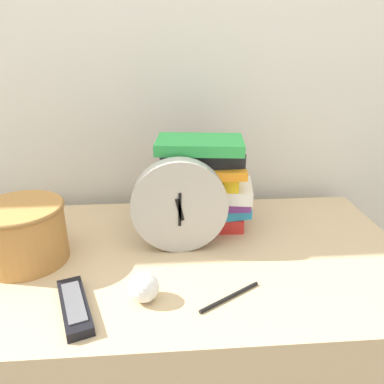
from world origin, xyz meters
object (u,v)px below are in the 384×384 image
at_px(basket, 23,231).
at_px(desk_clock, 179,206).
at_px(crumpled_paper_ball, 144,287).
at_px(pen, 230,297).
at_px(tv_remote, 75,306).
at_px(book_stack, 204,182).

bearing_deg(basket, desk_clock, 3.78).
height_order(crumpled_paper_ball, pen, crumpled_paper_ball).
height_order(basket, tv_remote, basket).
bearing_deg(pen, basket, 158.51).
bearing_deg(desk_clock, basket, -176.22).
relative_size(crumpled_paper_ball, pen, 0.45).
height_order(desk_clock, basket, desk_clock).
distance_m(book_stack, crumpled_paper_ball, 0.37).
height_order(book_stack, pen, book_stack).
xyz_separation_m(desk_clock, tv_remote, (-0.22, -0.22, -0.11)).
bearing_deg(crumpled_paper_ball, tv_remote, -170.67).
xyz_separation_m(desk_clock, pen, (0.09, -0.21, -0.11)).
relative_size(desk_clock, tv_remote, 1.32).
bearing_deg(crumpled_paper_ball, desk_clock, 67.45).
distance_m(book_stack, pen, 0.35).
xyz_separation_m(book_stack, pen, (0.02, -0.33, -0.13)).
relative_size(book_stack, basket, 1.33).
xyz_separation_m(crumpled_paper_ball, pen, (0.17, -0.01, -0.03)).
bearing_deg(basket, pen, -21.49).
bearing_deg(basket, book_stack, 17.96).
distance_m(desk_clock, book_stack, 0.14).
bearing_deg(tv_remote, pen, 2.36).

